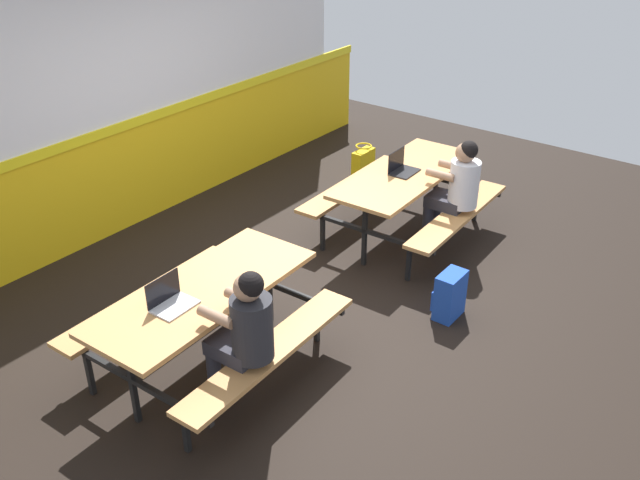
{
  "coord_description": "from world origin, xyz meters",
  "views": [
    {
      "loc": [
        -4.43,
        -3.5,
        3.65
      ],
      "look_at": [
        0.0,
        -0.14,
        0.55
      ],
      "focal_mm": 39.09,
      "sensor_mm": 36.0,
      "label": 1
    }
  ],
  "objects": [
    {
      "name": "ground_plane",
      "position": [
        0.0,
        0.0,
        -0.01
      ],
      "size": [
        10.0,
        10.0,
        0.02
      ],
      "primitive_type": "cube",
      "color": "black"
    },
    {
      "name": "accent_backdrop",
      "position": [
        0.0,
        2.4,
        1.25
      ],
      "size": [
        8.0,
        0.14,
        2.6
      ],
      "color": "yellow",
      "rests_on": "ground"
    },
    {
      "name": "picnic_table_left",
      "position": [
        -1.42,
        -0.1,
        0.58
      ],
      "size": [
        1.93,
        1.61,
        0.74
      ],
      "color": "tan",
      "rests_on": "ground"
    },
    {
      "name": "picnic_table_right",
      "position": [
        1.42,
        -0.17,
        0.58
      ],
      "size": [
        1.93,
        1.61,
        0.74
      ],
      "color": "tan",
      "rests_on": "ground"
    },
    {
      "name": "student_nearer",
      "position": [
        -1.58,
        -0.66,
        0.71
      ],
      "size": [
        0.37,
        0.53,
        1.21
      ],
      "color": "#2D2D38",
      "rests_on": "ground"
    },
    {
      "name": "student_further",
      "position": [
        1.51,
        -0.73,
        0.71
      ],
      "size": [
        0.37,
        0.53,
        1.21
      ],
      "color": "#2D2D38",
      "rests_on": "ground"
    },
    {
      "name": "laptop_silver",
      "position": [
        -1.72,
        -0.07,
        0.79
      ],
      "size": [
        0.33,
        0.23,
        0.22
      ],
      "color": "silver",
      "rests_on": "picnic_table_left"
    },
    {
      "name": "laptop_dark",
      "position": [
        1.41,
        -0.14,
        0.79
      ],
      "size": [
        0.33,
        0.23,
        0.22
      ],
      "color": "black",
      "rests_on": "picnic_table_right"
    },
    {
      "name": "backpack_dark",
      "position": [
        0.37,
        -1.3,
        0.22
      ],
      "size": [
        0.3,
        0.22,
        0.44
      ],
      "color": "#1E47B2",
      "rests_on": "ground"
    },
    {
      "name": "tote_bag_bright",
      "position": [
        2.46,
        1.04,
        0.19
      ],
      "size": [
        0.34,
        0.21,
        0.43
      ],
      "color": "yellow",
      "rests_on": "ground"
    }
  ]
}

